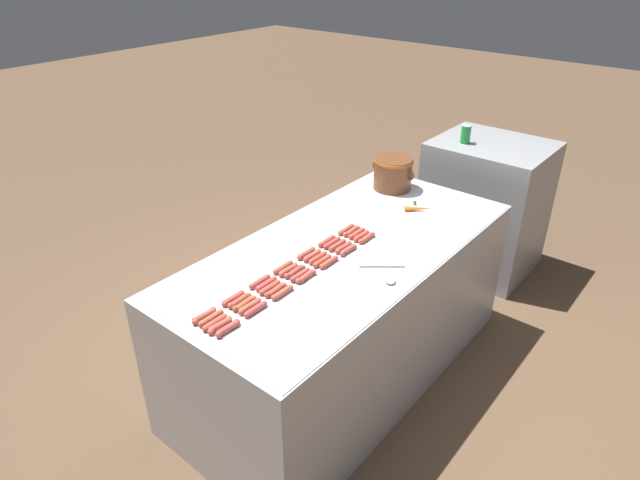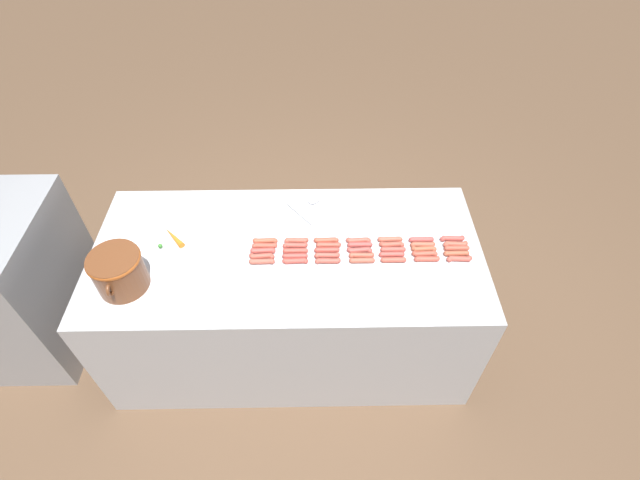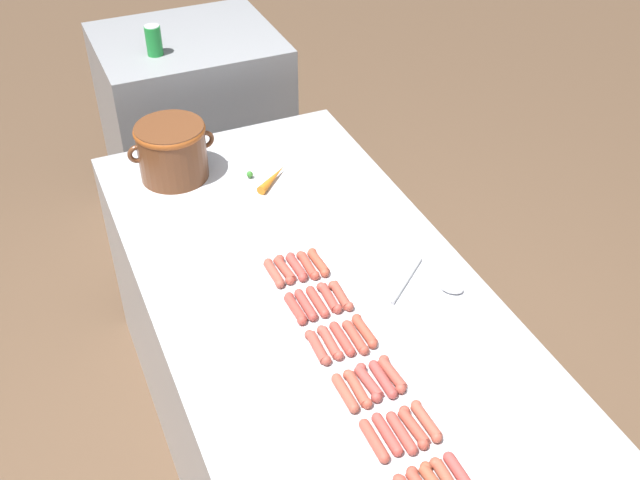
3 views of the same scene
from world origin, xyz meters
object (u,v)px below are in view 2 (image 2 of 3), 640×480
(hot_dog_6, at_px, (262,261))
(hot_dog_34, at_px, (265,241))
(hot_dog_28, at_px, (452,238))
(hot_dog_15, at_px, (424,249))
(hot_dog_10, at_px, (362,255))
(back_cabinet, at_px, (10,284))
(carrot, at_px, (173,237))
(hot_dog_1, at_px, (427,259))
(hot_dog_4, at_px, (328,261))
(hot_dog_33, at_px, (296,241))
(hot_dog_11, at_px, (327,255))
(hot_dog_21, at_px, (455,244))
(hot_dog_27, at_px, (265,246))
(hot_dog_8, at_px, (425,254))
(hot_dog_3, at_px, (362,260))
(hot_dog_12, at_px, (295,256))
(hot_dog_20, at_px, (263,251))
(hot_dog_9, at_px, (392,254))
(bean_pot, at_px, (118,270))
(hot_dog_2, at_px, (394,260))
(hot_dog_0, at_px, (459,259))
(hot_dog_31, at_px, (358,240))
(hot_dog_16, at_px, (393,249))
(hot_dog_7, at_px, (456,253))
(hot_dog_30, at_px, (390,239))
(hot_dog_14, at_px, (457,248))
(hot_dog_26, at_px, (295,245))
(hot_dog_22, at_px, (423,244))
(hot_dog_18, at_px, (327,250))
(hot_dog_25, at_px, (329,245))
(hot_dog_19, at_px, (295,251))
(hot_dog_29, at_px, (421,240))
(hot_dog_17, at_px, (359,250))
(hot_dog_13, at_px, (262,256))
(serving_spoon, at_px, (309,205))
(hot_dog_32, at_px, (326,240))

(hot_dog_6, distance_m, hot_dog_34, 0.14)
(hot_dog_28, bearing_deg, hot_dog_15, 113.70)
(hot_dog_6, bearing_deg, hot_dog_10, -86.24)
(back_cabinet, relative_size, carrot, 6.49)
(hot_dog_1, height_order, hot_dog_15, same)
(hot_dog_4, distance_m, hot_dog_33, 0.21)
(hot_dog_11, relative_size, hot_dog_21, 1.00)
(hot_dog_27, bearing_deg, hot_dog_8, -94.80)
(hot_dog_3, height_order, carrot, carrot)
(hot_dog_12, distance_m, hot_dog_20, 0.17)
(hot_dog_4, bearing_deg, hot_dog_9, -83.30)
(back_cabinet, distance_m, bean_pot, 1.01)
(hot_dog_2, bearing_deg, hot_dog_0, -89.57)
(hot_dog_6, height_order, bean_pot, bean_pot)
(hot_dog_0, height_order, hot_dog_3, same)
(hot_dog_1, xyz_separation_m, hot_dog_8, (0.03, 0.01, 0.00))
(hot_dog_21, relative_size, hot_dog_31, 1.00)
(hot_dog_6, xyz_separation_m, hot_dog_16, (0.07, -0.66, 0.00))
(hot_dog_7, bearing_deg, hot_dog_15, 78.30)
(hot_dog_12, relative_size, hot_dog_33, 1.00)
(hot_dog_27, xyz_separation_m, carrot, (0.07, 0.48, 0.00))
(hot_dog_1, relative_size, bean_pot, 0.43)
(hot_dog_11, relative_size, hot_dog_33, 1.00)
(hot_dog_8, height_order, hot_dog_34, same)
(hot_dog_30, bearing_deg, hot_dog_15, -112.94)
(hot_dog_11, relative_size, hot_dog_14, 1.00)
(hot_dog_6, distance_m, hot_dog_26, 0.19)
(hot_dog_3, bearing_deg, hot_dog_22, -72.24)
(back_cabinet, distance_m, hot_dog_31, 2.02)
(hot_dog_18, distance_m, hot_dog_27, 0.32)
(hot_dog_1, height_order, hot_dog_3, same)
(hot_dog_0, xyz_separation_m, hot_dog_25, (0.10, 0.65, 0.00))
(hot_dog_19, xyz_separation_m, bean_pot, (-0.19, 0.81, 0.10))
(hot_dog_15, xyz_separation_m, carrot, (0.10, 1.29, 0.00))
(hot_dog_0, bearing_deg, hot_dog_27, 83.98)
(hot_dog_12, relative_size, hot_dog_19, 1.00)
(hot_dog_25, xyz_separation_m, hot_dog_26, (-0.00, 0.17, 0.00))
(hot_dog_7, height_order, hot_dog_29, same)
(hot_dog_4, relative_size, hot_dog_15, 1.00)
(back_cabinet, bearing_deg, hot_dog_29, -90.70)
(hot_dog_22, height_order, carrot, carrot)
(hot_dog_15, xyz_separation_m, hot_dog_17, (-0.00, 0.33, 0.00))
(hot_dog_13, relative_size, bean_pot, 0.43)
(hot_dog_33, bearing_deg, hot_dog_25, -101.43)
(hot_dog_18, relative_size, hot_dog_25, 1.00)
(hot_dog_12, relative_size, serving_spoon, 0.56)
(hot_dog_2, height_order, hot_dog_10, same)
(hot_dog_22, xyz_separation_m, hot_dog_32, (0.04, 0.50, 0.00))
(hot_dog_15, xyz_separation_m, hot_dog_21, (0.03, -0.17, 0.00))
(hot_dog_27, bearing_deg, hot_dog_31, -86.44)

